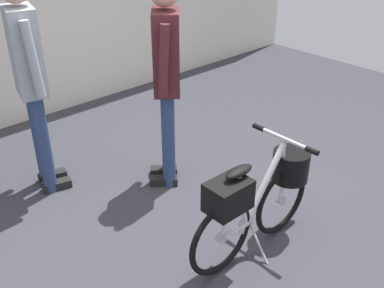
% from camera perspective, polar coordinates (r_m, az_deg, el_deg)
% --- Properties ---
extents(ground_plane, '(8.06, 8.06, 0.00)m').
position_cam_1_polar(ground_plane, '(3.69, 1.92, -8.06)').
color(ground_plane, '#38383F').
extents(folding_bike_foreground, '(1.16, 0.53, 0.82)m').
position_cam_1_polar(folding_bike_foreground, '(3.11, 8.40, -6.48)').
color(folding_bike_foreground, black).
rests_on(folding_bike_foreground, ground_plane).
extents(visitor_near_wall, '(0.39, 0.42, 1.71)m').
position_cam_1_polar(visitor_near_wall, '(3.60, -3.25, 8.90)').
color(visitor_near_wall, navy).
rests_on(visitor_near_wall, ground_plane).
extents(visitor_browsing, '(0.33, 0.52, 1.77)m').
position_cam_1_polar(visitor_browsing, '(3.70, -19.67, 8.43)').
color(visitor_browsing, navy).
rests_on(visitor_browsing, ground_plane).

